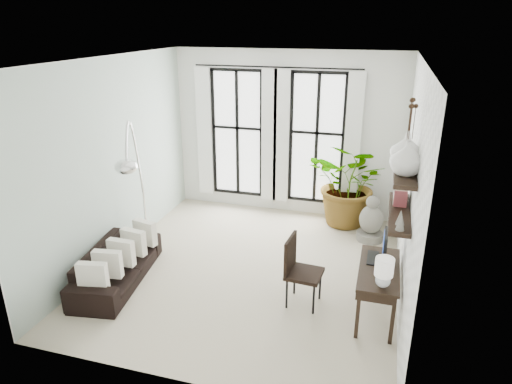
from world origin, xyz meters
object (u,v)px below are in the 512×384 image
at_px(plant, 351,184).
at_px(buddha, 371,222).
at_px(desk, 379,272).
at_px(sofa, 117,265).
at_px(desk_chair, 298,267).
at_px(arc_lamp, 133,156).

bearing_deg(plant, buddha, -52.69).
relative_size(plant, desk, 1.37).
relative_size(sofa, desk, 1.56).
bearing_deg(sofa, desk, -95.86).
height_order(plant, desk_chair, plant).
height_order(sofa, desk, desk).
xyz_separation_m(sofa, desk, (3.75, 0.16, 0.41)).
xyz_separation_m(plant, arc_lamp, (-3.03, -2.48, 1.00)).
xyz_separation_m(sofa, arc_lamp, (0.10, 0.56, 1.55)).
xyz_separation_m(arc_lamp, buddha, (3.46, 1.91, -1.47)).
xyz_separation_m(plant, desk, (0.62, -2.88, -0.14)).
distance_m(plant, desk_chair, 2.87).
relative_size(desk, arc_lamp, 0.51).
height_order(plant, arc_lamp, arc_lamp).
height_order(desk_chair, buddha, desk_chair).
distance_m(plant, arc_lamp, 4.04).
distance_m(plant, desk, 2.95).
height_order(plant, buddha, plant).
distance_m(desk, buddha, 2.35).
distance_m(sofa, desk, 3.77).
xyz_separation_m(desk_chair, arc_lamp, (-2.59, 0.35, 1.26)).
bearing_deg(desk, desk_chair, 176.92).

